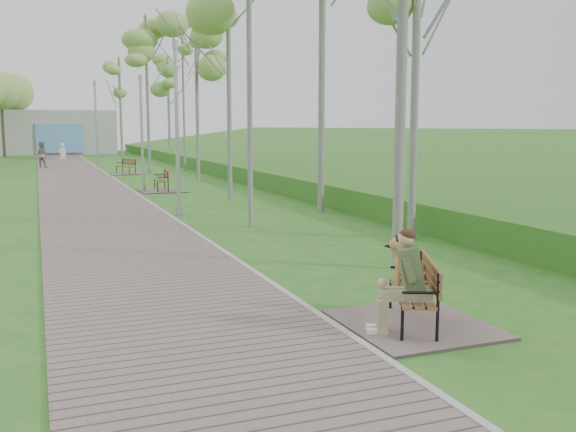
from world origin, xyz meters
name	(u,v)px	position (x,y,z in m)	size (l,w,h in m)	color
ground	(224,253)	(0.00, 0.00, 0.00)	(120.00, 120.00, 0.00)	#26691F
walkway	(75,177)	(-1.75, 21.50, 0.02)	(3.50, 67.00, 0.04)	#705F5B
kerb	(111,176)	(0.00, 21.50, 0.03)	(0.10, 67.00, 0.05)	#999993
embankment	(334,173)	(12.00, 20.00, 0.00)	(14.00, 70.00, 1.60)	#4C7A2C
building_north	(59,132)	(-1.50, 50.97, 1.99)	(10.00, 5.20, 4.00)	#9E9E99
bench_main	(411,295)	(0.91, -5.62, 0.43)	(1.77, 1.97, 1.55)	#705F5B
bench_second	(162,186)	(1.09, 13.09, 0.19)	(1.72, 1.91, 1.06)	#705F5B
bench_third	(126,171)	(0.98, 23.00, 0.19)	(1.66, 1.84, 1.02)	#705F5B
lamp_post_near	(177,135)	(0.28, 5.85, 2.32)	(0.19, 0.19, 4.97)	#96999E
lamp_post_second	(142,138)	(0.40, 13.16, 2.13)	(0.18, 0.18, 4.55)	#96999E
lamp_post_third	(96,127)	(0.06, 29.36, 2.50)	(0.21, 0.21, 5.36)	#96999E
pedestrian_near	(62,155)	(-1.96, 30.86, 0.75)	(0.55, 0.36, 1.50)	white
pedestrian_far	(42,155)	(-3.20, 30.15, 0.82)	(0.79, 0.62, 1.63)	gray
birch_mid_a	(228,15)	(2.81, 9.21, 6.32)	(2.42, 2.42, 8.06)	silver
birch_mid_c	(196,41)	(3.61, 17.27, 6.47)	(2.68, 2.68, 8.24)	silver
birch_far_a	(182,50)	(4.45, 24.10, 6.85)	(2.26, 2.26, 8.72)	silver
birch_far_b	(146,45)	(2.21, 22.76, 6.82)	(2.78, 2.78, 8.69)	silver
birch_far_c	(168,77)	(5.64, 34.66, 6.13)	(2.44, 2.44, 7.81)	silver
birch_distant_a	(119,76)	(2.74, 38.99, 6.39)	(2.66, 2.66, 8.14)	silver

